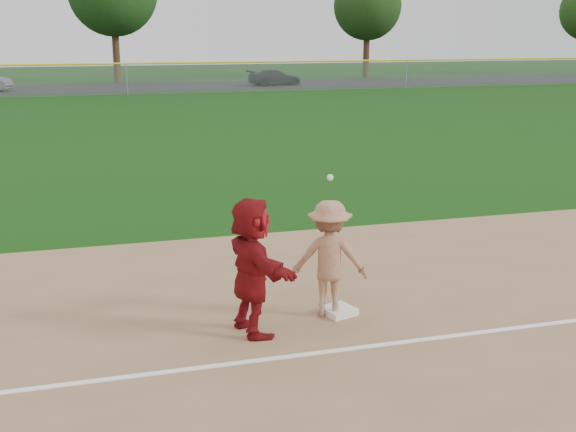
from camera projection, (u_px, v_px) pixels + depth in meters
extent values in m
plane|color=#103A0B|center=(317.00, 329.00, 10.32)|extent=(160.00, 160.00, 0.00)
cube|color=white|center=(336.00, 351.00, 9.57)|extent=(60.00, 0.10, 0.01)
cube|color=black|center=(122.00, 88.00, 53.13)|extent=(120.00, 10.00, 0.01)
cube|color=white|center=(338.00, 311.00, 10.81)|extent=(0.55, 0.55, 0.10)
imported|color=maroon|center=(252.00, 266.00, 9.92)|extent=(0.87, 1.88, 1.95)
imported|color=black|center=(275.00, 77.00, 55.05)|extent=(4.33, 2.24, 1.20)
imported|color=gray|center=(329.00, 259.00, 10.59)|extent=(1.28, 0.97, 1.75)
sphere|color=white|center=(330.00, 178.00, 10.09)|extent=(0.09, 0.09, 0.09)
plane|color=#999EA0|center=(127.00, 79.00, 47.30)|extent=(110.00, 0.00, 110.00)
cylinder|color=yellow|center=(126.00, 64.00, 47.05)|extent=(110.00, 0.12, 0.12)
cylinder|color=gray|center=(127.00, 79.00, 47.30)|extent=(0.08, 0.08, 2.00)
cylinder|color=gray|center=(406.00, 74.00, 52.62)|extent=(0.08, 0.08, 2.00)
cylinder|color=#3C2615|center=(116.00, 57.00, 57.74)|extent=(0.56, 0.56, 4.10)
cylinder|color=#3C2515|center=(366.00, 56.00, 64.86)|extent=(0.56, 0.56, 3.64)
sphere|color=black|center=(368.00, 6.00, 63.77)|extent=(6.00, 6.00, 6.00)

